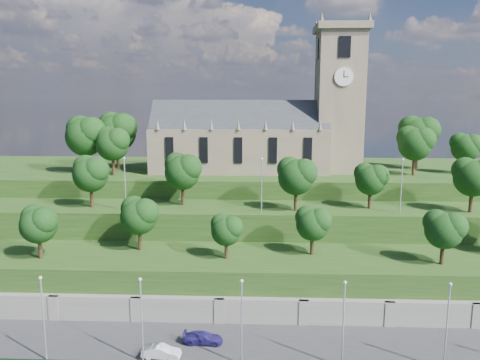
{
  "coord_description": "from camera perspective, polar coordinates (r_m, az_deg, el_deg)",
  "views": [
    {
      "loc": [
        -0.38,
        -40.58,
        28.45
      ],
      "look_at": [
        -3.3,
        30.0,
        16.01
      ],
      "focal_mm": 35.0,
      "sensor_mm": 36.0,
      "label": 1
    }
  ],
  "objects": [
    {
      "name": "promenade",
      "position": [
        54.07,
        2.61,
        -20.53
      ],
      "size": [
        160.0,
        12.0,
        2.0
      ],
      "primitive_type": "cube",
      "color": "#2D2D30",
      "rests_on": "ground"
    },
    {
      "name": "trees_upper",
      "position": [
        69.67,
        4.05,
        0.8
      ],
      "size": [
        62.11,
        8.42,
        8.17
      ],
      "color": "black",
      "rests_on": "embankment_upper"
    },
    {
      "name": "trees_lower",
      "position": [
        60.76,
        3.35,
        -5.13
      ],
      "size": [
        66.08,
        8.82,
        7.39
      ],
      "color": "black",
      "rests_on": "embankment_lower"
    },
    {
      "name": "hilltop",
      "position": [
        92.97,
        2.54,
        -3.04
      ],
      "size": [
        160.0,
        32.0,
        15.0
      ],
      "primitive_type": "cube",
      "color": "#1F3C14",
      "rests_on": "ground"
    },
    {
      "name": "embankment_upper",
      "position": [
        73.12,
        2.57,
        -7.9
      ],
      "size": [
        160.0,
        10.0,
        12.0
      ],
      "primitive_type": "cube",
      "color": "#1F3C14",
      "rests_on": "ground"
    },
    {
      "name": "retaining_wall",
      "position": [
        58.61,
        2.6,
        -16.3
      ],
      "size": [
        160.0,
        2.1,
        5.0
      ],
      "color": "slate",
      "rests_on": "ground"
    },
    {
      "name": "church",
      "position": [
        86.78,
        3.15,
        6.06
      ],
      "size": [
        38.6,
        12.35,
        27.6
      ],
      "color": "#6E604D",
      "rests_on": "hilltop"
    },
    {
      "name": "trees_hilltop",
      "position": [
        86.0,
        -0.45,
        5.45
      ],
      "size": [
        74.44,
        16.25,
        10.84
      ],
      "color": "black",
      "rests_on": "hilltop"
    },
    {
      "name": "embankment_lower",
      "position": [
        63.48,
        2.59,
        -12.68
      ],
      "size": [
        160.0,
        12.0,
        8.0
      ],
      "primitive_type": "cube",
      "color": "#1F3C14",
      "rests_on": "ground"
    },
    {
      "name": "lamp_posts_promenade",
      "position": [
        48.09,
        0.2,
        -16.31
      ],
      "size": [
        60.36,
        0.36,
        9.04
      ],
      "color": "#B2B2B7",
      "rests_on": "promenade"
    },
    {
      "name": "car_middle",
      "position": [
        51.91,
        -9.56,
        -19.95
      ],
      "size": [
        4.12,
        1.71,
        1.32
      ],
      "primitive_type": "imported",
      "rotation": [
        0.0,
        0.0,
        1.49
      ],
      "color": "silver",
      "rests_on": "promenade"
    },
    {
      "name": "car_right",
      "position": [
        54.0,
        -4.53,
        -18.62
      ],
      "size": [
        4.38,
        1.87,
        1.26
      ],
      "primitive_type": "imported",
      "rotation": [
        0.0,
        0.0,
        1.54
      ],
      "color": "navy",
      "rests_on": "promenade"
    },
    {
      "name": "lamp_posts_upper",
      "position": [
        67.63,
        2.65,
        -0.11
      ],
      "size": [
        40.36,
        0.36,
        7.99
      ],
      "color": "#B2B2B7",
      "rests_on": "embankment_upper"
    }
  ]
}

